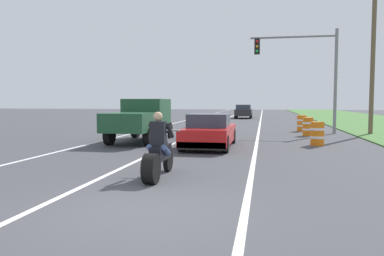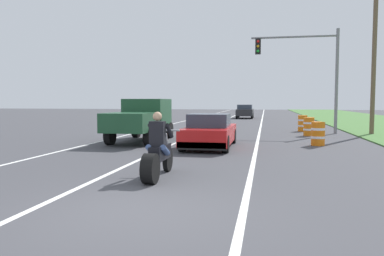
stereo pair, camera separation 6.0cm
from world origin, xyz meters
The scene contains 13 objects.
ground_plane centered at (0.00, 0.00, 0.00)m, with size 160.00×160.00×0.00m, color #424247.
lane_stripe_left_solid centered at (-5.40, 20.00, 0.00)m, with size 0.14×120.00×0.01m, color white.
lane_stripe_right_solid centered at (1.80, 20.00, 0.00)m, with size 0.14×120.00×0.01m, color white.
lane_stripe_centre_dashed centered at (-1.80, 20.00, 0.00)m, with size 0.14×120.00×0.01m, color white.
motorcycle_with_rider centered at (-0.40, 2.72, 0.59)m, with size 0.70×2.21×1.62m.
sports_car_red centered at (-0.07, 9.08, 0.63)m, with size 1.84×4.30×1.37m.
pickup_truck_left_lane_dark_green centered at (-3.53, 10.74, 1.11)m, with size 2.02×4.80×1.98m.
traffic_light_mast_near centered at (4.58, 16.89, 4.02)m, with size 4.95×0.34×6.00m.
utility_pole_roadside centered at (7.97, 16.47, 4.04)m, with size 0.24×0.24×8.09m, color brown.
construction_barrel_nearest centered at (4.33, 10.59, 0.50)m, with size 0.58×0.58×1.00m.
construction_barrel_mid centered at (4.45, 15.13, 0.50)m, with size 0.58×0.58×1.00m.
construction_barrel_far centered at (4.41, 18.24, 0.50)m, with size 0.58×0.58×1.00m.
distant_car_far_ahead centered at (-0.08, 35.68, 0.77)m, with size 1.80×4.00×1.50m.
Camera 2 is at (2.15, -5.95, 1.87)m, focal length 35.19 mm.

